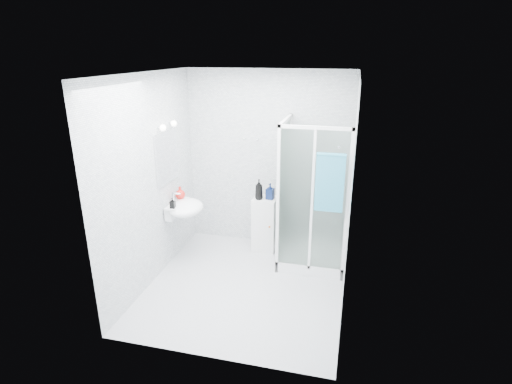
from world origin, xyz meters
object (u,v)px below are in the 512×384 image
(shampoo_bottle_a, at_px, (259,189))
(shampoo_bottle_b, at_px, (270,191))
(storage_cabinet, at_px, (265,224))
(soap_dispenser_black, at_px, (173,203))
(shower_enclosure, at_px, (307,234))
(wall_basin, at_px, (184,208))
(hand_towel, at_px, (330,181))
(soap_dispenser_orange, at_px, (180,193))

(shampoo_bottle_a, height_order, shampoo_bottle_b, shampoo_bottle_a)
(storage_cabinet, xyz_separation_m, soap_dispenser_black, (-1.07, -0.78, 0.53))
(shower_enclosure, bearing_deg, wall_basin, -169.19)
(hand_towel, height_order, soap_dispenser_black, hand_towel)
(wall_basin, height_order, shampoo_bottle_a, shampoo_bottle_a)
(storage_cabinet, bearing_deg, shower_enclosure, -22.58)
(shampoo_bottle_b, bearing_deg, shampoo_bottle_a, -163.04)
(shampoo_bottle_a, bearing_deg, hand_towel, -31.47)
(shampoo_bottle_b, relative_size, soap_dispenser_orange, 1.30)
(shower_enclosure, height_order, hand_towel, shower_enclosure)
(shampoo_bottle_b, relative_size, soap_dispenser_black, 1.64)
(soap_dispenser_orange, bearing_deg, wall_basin, -53.27)
(shampoo_bottle_a, height_order, soap_dispenser_orange, shampoo_bottle_a)
(shampoo_bottle_a, distance_m, soap_dispenser_black, 1.23)
(hand_towel, bearing_deg, shampoo_bottle_b, 142.20)
(shampoo_bottle_a, distance_m, shampoo_bottle_b, 0.16)
(storage_cabinet, distance_m, hand_towel, 1.50)
(storage_cabinet, xyz_separation_m, hand_towel, (0.94, -0.68, 0.95))
(shower_enclosure, xyz_separation_m, shampoo_bottle_b, (-0.58, 0.27, 0.48))
(shampoo_bottle_b, bearing_deg, hand_towel, -37.80)
(storage_cabinet, bearing_deg, hand_towel, -35.57)
(storage_cabinet, bearing_deg, shampoo_bottle_b, -5.06)
(shower_enclosure, relative_size, soap_dispenser_black, 14.06)
(wall_basin, relative_size, shampoo_bottle_a, 1.88)
(wall_basin, bearing_deg, soap_dispenser_orange, 126.73)
(storage_cabinet, distance_m, soap_dispenser_black, 1.43)
(shower_enclosure, relative_size, hand_towel, 2.74)
(shampoo_bottle_b, bearing_deg, soap_dispenser_orange, -160.50)
(shower_enclosure, distance_m, wall_basin, 1.72)
(hand_towel, distance_m, shampoo_bottle_b, 1.17)
(wall_basin, height_order, soap_dispenser_orange, soap_dispenser_orange)
(storage_cabinet, relative_size, shampoo_bottle_b, 3.49)
(wall_basin, bearing_deg, shampoo_bottle_b, 28.47)
(wall_basin, bearing_deg, shower_enclosure, 10.81)
(shower_enclosure, distance_m, shampoo_bottle_a, 0.92)
(hand_towel, relative_size, shampoo_bottle_b, 3.14)
(shower_enclosure, xyz_separation_m, soap_dispenser_orange, (-1.77, -0.16, 0.50))
(wall_basin, xyz_separation_m, storage_cabinet, (1.00, 0.59, -0.39))
(shampoo_bottle_a, xyz_separation_m, shampoo_bottle_b, (0.15, 0.05, -0.03))
(soap_dispenser_orange, bearing_deg, hand_towel, -6.79)
(soap_dispenser_black, bearing_deg, shampoo_bottle_a, 36.15)
(wall_basin, height_order, shampoo_bottle_b, shampoo_bottle_b)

